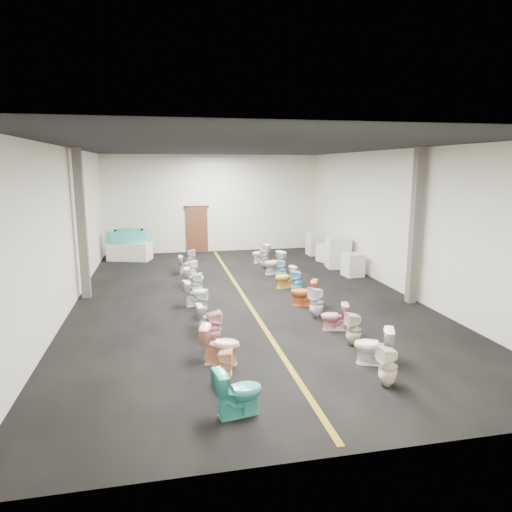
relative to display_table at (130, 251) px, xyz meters
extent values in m
plane|color=black|center=(3.80, -6.65, -0.39)|extent=(16.00, 16.00, 0.00)
plane|color=black|center=(3.80, -6.65, 4.11)|extent=(16.00, 16.00, 0.00)
plane|color=beige|center=(3.80, 1.35, 1.86)|extent=(10.00, 0.00, 10.00)
plane|color=beige|center=(3.80, -14.65, 1.86)|extent=(10.00, 0.00, 10.00)
plane|color=beige|center=(-1.20, -6.65, 1.86)|extent=(0.00, 16.00, 16.00)
plane|color=beige|center=(8.80, -6.65, 1.86)|extent=(0.00, 16.00, 16.00)
cube|color=olive|center=(3.80, -6.65, -0.39)|extent=(0.12, 15.60, 0.01)
cube|color=#562D19|center=(3.00, 1.29, 0.66)|extent=(1.00, 0.10, 2.10)
cube|color=#331C11|center=(3.00, 1.30, 1.73)|extent=(1.15, 0.08, 0.10)
cube|color=#59544C|center=(-0.95, -5.65, 1.86)|extent=(0.25, 0.25, 4.50)
cube|color=#59544C|center=(8.55, -8.15, 1.86)|extent=(0.25, 0.25, 4.50)
cube|color=white|center=(0.00, 0.00, 0.00)|extent=(1.95, 1.39, 0.78)
cube|color=#3FB7A9|center=(0.00, 0.00, 0.66)|extent=(1.24, 0.74, 0.50)
cylinder|color=#3FB7A9|center=(-0.60, -0.04, 0.66)|extent=(0.66, 0.66, 0.50)
cylinder|color=#3FB7A9|center=(0.60, 0.04, 0.66)|extent=(0.66, 0.66, 0.50)
cube|color=teal|center=(0.00, 0.00, 0.86)|extent=(1.02, 0.53, 0.20)
cube|color=beige|center=(8.20, -4.73, 0.03)|extent=(0.72, 0.72, 0.83)
cube|color=silver|center=(8.20, -3.25, 0.21)|extent=(0.99, 0.99, 1.20)
cube|color=silver|center=(8.20, -2.05, -0.01)|extent=(0.88, 0.88, 0.75)
cube|color=silver|center=(8.20, -0.53, 0.10)|extent=(0.72, 0.72, 0.98)
imported|color=teal|center=(2.49, -13.29, 0.01)|extent=(0.87, 0.59, 0.81)
imported|color=#EFB68B|center=(2.41, -12.21, -0.05)|extent=(0.38, 0.37, 0.68)
imported|color=#FFB68F|center=(2.46, -11.28, 0.01)|extent=(0.89, 0.65, 0.81)
imported|color=#D69A95|center=(2.44, -10.19, -0.01)|extent=(0.39, 0.38, 0.77)
imported|color=white|center=(2.46, -9.28, -0.06)|extent=(0.68, 0.42, 0.67)
imported|color=silver|center=(2.35, -8.12, -0.04)|extent=(0.41, 0.41, 0.69)
imported|color=silver|center=(2.28, -7.16, -0.02)|extent=(0.81, 0.57, 0.75)
imported|color=white|center=(2.37, -6.20, -0.02)|extent=(0.40, 0.40, 0.74)
imported|color=white|center=(2.38, -5.17, -0.05)|extent=(0.74, 0.56, 0.67)
imported|color=white|center=(2.39, -4.06, -0.05)|extent=(0.39, 0.38, 0.69)
imported|color=silver|center=(2.28, -3.02, -0.05)|extent=(0.68, 0.40, 0.68)
imported|color=white|center=(2.47, -2.00, -0.03)|extent=(0.39, 0.39, 0.72)
imported|color=#F3EBCB|center=(5.33, -12.87, -0.01)|extent=(0.38, 0.37, 0.76)
imported|color=white|center=(5.50, -11.94, 0.00)|extent=(0.88, 0.70, 0.78)
imported|color=beige|center=(5.51, -10.94, -0.01)|extent=(0.36, 0.35, 0.77)
imported|color=pink|center=(5.46, -9.90, -0.05)|extent=(0.73, 0.52, 0.68)
imported|color=silver|center=(5.34, -8.91, 0.02)|extent=(0.49, 0.48, 0.83)
imported|color=#CE672A|center=(5.33, -7.84, 0.00)|extent=(0.88, 0.71, 0.78)
imported|color=#6FB2D1|center=(5.44, -6.77, 0.01)|extent=(0.49, 0.48, 0.81)
imported|color=yellow|center=(5.33, -5.82, -0.03)|extent=(0.76, 0.50, 0.72)
imported|color=#72B8E2|center=(5.49, -4.79, -0.03)|extent=(0.41, 0.41, 0.73)
imported|color=silver|center=(5.45, -3.82, 0.03)|extent=(0.94, 0.74, 0.84)
imported|color=beige|center=(5.31, -2.77, -0.01)|extent=(0.38, 0.37, 0.76)
imported|color=white|center=(5.41, -1.66, -0.01)|extent=(0.83, 0.61, 0.76)
camera|label=1|loc=(1.39, -19.97, 3.57)|focal=32.00mm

